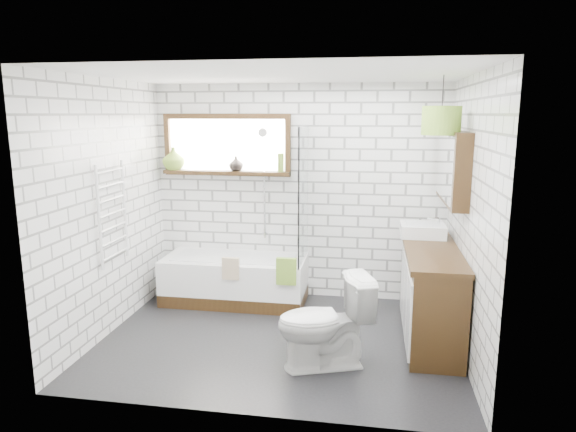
% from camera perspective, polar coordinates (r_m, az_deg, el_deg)
% --- Properties ---
extents(floor, '(3.40, 2.60, 0.01)m').
position_cam_1_polar(floor, '(5.15, -1.02, -13.56)').
color(floor, black).
rests_on(floor, ground).
extents(ceiling, '(3.40, 2.60, 0.01)m').
position_cam_1_polar(ceiling, '(4.69, -1.13, 15.51)').
color(ceiling, white).
rests_on(ceiling, ground).
extents(wall_back, '(3.40, 0.01, 2.50)m').
position_cam_1_polar(wall_back, '(6.03, 1.18, 2.61)').
color(wall_back, white).
rests_on(wall_back, ground).
extents(wall_front, '(3.40, 0.01, 2.50)m').
position_cam_1_polar(wall_front, '(3.52, -4.95, -3.74)').
color(wall_front, white).
rests_on(wall_front, ground).
extents(wall_left, '(0.01, 2.60, 2.50)m').
position_cam_1_polar(wall_left, '(5.34, -19.39, 0.83)').
color(wall_left, white).
rests_on(wall_left, ground).
extents(wall_right, '(0.01, 2.60, 2.50)m').
position_cam_1_polar(wall_right, '(4.76, 19.54, -0.39)').
color(wall_right, white).
rests_on(wall_right, ground).
extents(window, '(1.52, 0.16, 0.68)m').
position_cam_1_polar(window, '(6.11, -6.85, 7.84)').
color(window, black).
rests_on(window, wall_back).
extents(towel_radiator, '(0.06, 0.52, 1.00)m').
position_cam_1_polar(towel_radiator, '(5.32, -18.93, 0.29)').
color(towel_radiator, white).
rests_on(towel_radiator, wall_left).
extents(mirror_cabinet, '(0.16, 1.20, 0.70)m').
position_cam_1_polar(mirror_cabinet, '(5.28, 17.81, 5.21)').
color(mirror_cabinet, black).
rests_on(mirror_cabinet, wall_right).
extents(shower_riser, '(0.02, 0.02, 1.30)m').
position_cam_1_polar(shower_riser, '(6.04, -2.64, 3.58)').
color(shower_riser, silver).
rests_on(shower_riser, wall_back).
extents(bathtub, '(1.63, 0.72, 0.53)m').
position_cam_1_polar(bathtub, '(6.05, -5.90, -7.02)').
color(bathtub, white).
rests_on(bathtub, floor).
extents(shower_screen, '(0.02, 0.72, 1.50)m').
position_cam_1_polar(shower_screen, '(5.65, 1.72, 2.32)').
color(shower_screen, white).
rests_on(shower_screen, bathtub).
extents(towel_green, '(0.21, 0.06, 0.29)m').
position_cam_1_polar(towel_green, '(5.50, -0.18, -6.17)').
color(towel_green, olive).
rests_on(towel_green, bathtub).
extents(towel_beige, '(0.19, 0.05, 0.24)m').
position_cam_1_polar(towel_beige, '(5.63, -6.38, -5.83)').
color(towel_beige, tan).
rests_on(towel_beige, bathtub).
extents(vanity, '(0.51, 1.57, 0.90)m').
position_cam_1_polar(vanity, '(5.23, 15.57, -8.25)').
color(vanity, black).
rests_on(vanity, floor).
extents(basin, '(0.45, 0.40, 0.13)m').
position_cam_1_polar(basin, '(5.56, 14.71, -1.51)').
color(basin, white).
rests_on(basin, vanity).
extents(tap, '(0.03, 0.03, 0.15)m').
position_cam_1_polar(tap, '(5.56, 16.38, -0.98)').
color(tap, silver).
rests_on(tap, vanity).
extents(toilet, '(0.70, 0.90, 0.81)m').
position_cam_1_polar(toilet, '(4.49, 4.03, -11.72)').
color(toilet, white).
rests_on(toilet, floor).
extents(vase_olive, '(0.29, 0.29, 0.27)m').
position_cam_1_polar(vase_olive, '(6.31, -12.60, 6.07)').
color(vase_olive, olive).
rests_on(vase_olive, window).
extents(vase_dark, '(0.22, 0.22, 0.17)m').
position_cam_1_polar(vase_dark, '(6.07, -5.80, 5.63)').
color(vase_dark, black).
rests_on(vase_dark, window).
extents(bottle, '(0.07, 0.07, 0.21)m').
position_cam_1_polar(bottle, '(5.95, -0.83, 5.76)').
color(bottle, olive).
rests_on(bottle, window).
extents(pendant, '(0.35, 0.35, 0.26)m').
position_cam_1_polar(pendant, '(4.91, 16.67, 10.13)').
color(pendant, olive).
rests_on(pendant, ceiling).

